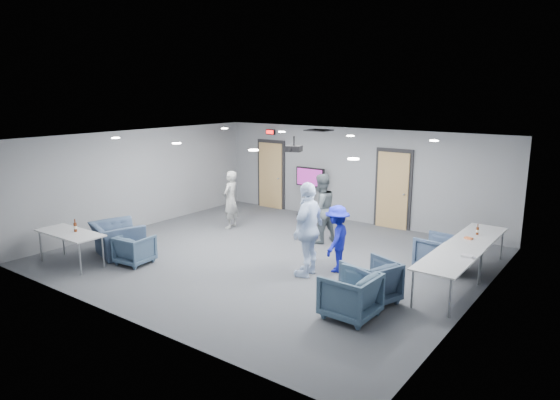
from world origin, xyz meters
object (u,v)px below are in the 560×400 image
Objects in this scene: chair_front_b at (117,239)px; person_b at (321,208)px; person_c at (308,229)px; tv_stand at (310,189)px; chair_right_a at (437,252)px; chair_right_c at (350,295)px; projector at (294,148)px; person_d at (337,239)px; chair_right_b at (371,281)px; bottle_right at (477,231)px; table_right_b at (449,260)px; person_a at (230,200)px; chair_front_a at (135,249)px; table_right_a at (478,237)px; bottle_front at (75,227)px; table_front_left at (70,234)px.

person_b is at bearing -112.43° from chair_front_b.
tv_stand is (-2.69, 4.23, -0.14)m from person_c.
chair_right_a is 0.94× the size of chair_right_c.
person_d is at bearing -43.14° from projector.
chair_right_b is 0.74× the size of chair_front_b.
bottle_right is at bearing 138.59° from chair_right_a.
table_right_b is (3.67, -1.48, -0.18)m from person_b.
person_d reaches higher than chair_front_b.
person_a reaches higher than bottle_right.
person_d is at bearing -44.06° from chair_right_a.
person_c is 3.87m from chair_front_a.
chair_right_b reaches higher than table_right_a.
bottle_front is (-7.11, -3.04, 0.14)m from table_right_b.
bottle_right is (6.91, 4.03, 0.44)m from chair_front_b.
table_right_a is 0.13m from bottle_right.
person_c is at bearing -125.11° from chair_right_c.
person_d is 0.84× the size of table_front_left.
table_right_a is at bearing 34.81° from table_front_left.
chair_front_b is (-5.90, -1.06, -0.01)m from chair_right_b.
table_right_a is 1.26× the size of tv_stand.
person_a is 2.65m from tv_stand.
bottle_right is (0.63, 0.57, 0.45)m from chair_right_a.
person_a is 0.82× the size of person_c.
person_a is 1.98× the size of chair_right_a.
person_c reaches higher than table_right_a.
bottle_right is at bearing -151.89° from chair_front_a.
person_c is 1.04× the size of table_right_a.
table_front_left is at bearing -49.38° from chair_right_a.
bottle_right is at bearing 118.32° from person_d.
chair_right_b is at bearing 67.23° from person_b.
person_b is at bearing -161.43° from person_c.
tv_stand reaches higher than bottle_front.
person_a is at bearing -117.70° from chair_right_c.
chair_right_b is at bearing 161.04° from table_right_a.
bottle_front is at bearing -52.00° from chair_right_b.
projector reaches higher than chair_front_b.
person_c is at bearing 133.35° from table_right_a.
person_c is 5.17m from table_front_left.
chair_front_b is at bearing -77.27° from person_c.
table_right_a is at bearing 166.36° from chair_right_c.
tv_stand is at bearing 75.24° from bottle_front.
chair_right_a is 7.16m from chair_front_b.
projector reaches higher than bottle_right.
chair_right_c reaches higher than chair_front_b.
person_d is 5.75m from table_front_left.
person_d is (1.36, -1.54, -0.16)m from person_b.
chair_right_a is 7.81m from bottle_front.
person_c reaches higher than bottle_right.
person_b is at bearing 83.93° from person_a.
person_a reaches higher than tv_stand.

